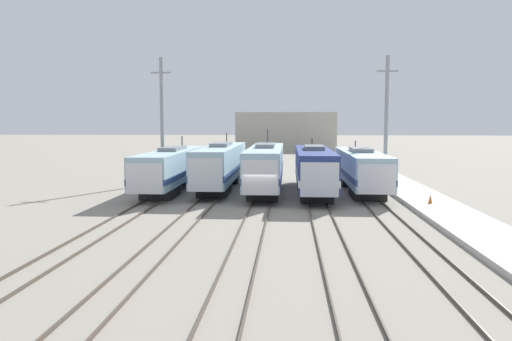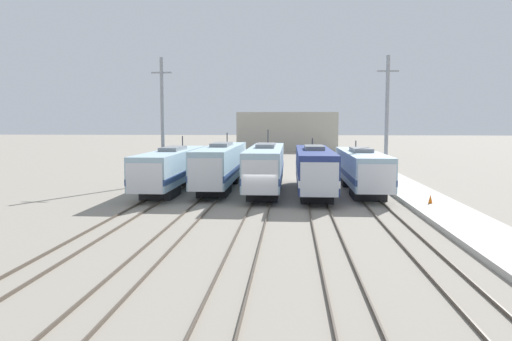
{
  "view_description": "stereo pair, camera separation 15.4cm",
  "coord_description": "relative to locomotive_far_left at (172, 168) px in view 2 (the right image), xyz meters",
  "views": [
    {
      "loc": [
        2.12,
        -37.5,
        6.4
      ],
      "look_at": [
        -0.51,
        2.47,
        2.47
      ],
      "focal_mm": 35.0,
      "sensor_mm": 36.0,
      "label": 1
    },
    {
      "loc": [
        2.27,
        -37.49,
        6.4
      ],
      "look_at": [
        -0.51,
        2.47,
        2.47
      ],
      "focal_mm": 35.0,
      "sensor_mm": 36.0,
      "label": 2
    }
  ],
  "objects": [
    {
      "name": "platform",
      "position": [
        21.8,
        -8.13,
        -1.93
      ],
      "size": [
        4.0,
        120.0,
        0.32
      ],
      "color": "#B7B5AD",
      "rests_on": "ground_plane"
    },
    {
      "name": "rail_pair_far_left",
      "position": [
        0.0,
        -8.13,
        -2.02
      ],
      "size": [
        1.5,
        120.0,
        0.15
      ],
      "color": "#4C4238",
      "rests_on": "ground_plane"
    },
    {
      "name": "locomotive_far_left",
      "position": [
        0.0,
        0.0,
        0.0
      ],
      "size": [
        3.11,
        18.89,
        4.94
      ],
      "color": "#232326",
      "rests_on": "ground_plane"
    },
    {
      "name": "locomotive_center",
      "position": [
        8.73,
        -0.33,
        0.16
      ],
      "size": [
        3.02,
        18.49,
        5.61
      ],
      "color": "#232326",
      "rests_on": "ground_plane"
    },
    {
      "name": "rail_pair_center",
      "position": [
        8.73,
        -8.13,
        -2.02
      ],
      "size": [
        1.51,
        120.0,
        0.15
      ],
      "color": "#4C4238",
      "rests_on": "ground_plane"
    },
    {
      "name": "locomotive_center_left",
      "position": [
        4.37,
        1.57,
        0.16
      ],
      "size": [
        3.04,
        19.05,
        5.25
      ],
      "color": "#232326",
      "rests_on": "ground_plane"
    },
    {
      "name": "catenary_tower_right",
      "position": [
        20.63,
        5.5,
        4.53
      ],
      "size": [
        2.13,
        0.38,
        12.97
      ],
      "color": "gray",
      "rests_on": "ground_plane"
    },
    {
      "name": "depot_building",
      "position": [
        10.22,
        68.06,
        2.12
      ],
      "size": [
        21.89,
        12.15,
        8.44
      ],
      "color": "#B2AD9E",
      "rests_on": "ground_plane"
    },
    {
      "name": "traffic_cone",
      "position": [
        21.44,
        -8.05,
        -1.43
      ],
      "size": [
        0.32,
        0.32,
        0.67
      ],
      "color": "orange",
      "rests_on": "platform"
    },
    {
      "name": "locomotive_far_right",
      "position": [
        17.47,
        0.14,
        -0.03
      ],
      "size": [
        3.13,
        17.39,
        4.52
      ],
      "color": "#232326",
      "rests_on": "ground_plane"
    },
    {
      "name": "locomotive_center_right",
      "position": [
        13.1,
        -1.44,
        0.11
      ],
      "size": [
        3.06,
        17.34,
        4.82
      ],
      "color": "black",
      "rests_on": "ground_plane"
    },
    {
      "name": "rail_pair_center_left",
      "position": [
        4.37,
        -8.13,
        -2.02
      ],
      "size": [
        1.51,
        120.0,
        0.15
      ],
      "color": "#4C4238",
      "rests_on": "ground_plane"
    },
    {
      "name": "catenary_tower_left",
      "position": [
        -2.28,
        5.5,
        4.53
      ],
      "size": [
        2.13,
        0.38,
        12.97
      ],
      "color": "gray",
      "rests_on": "ground_plane"
    },
    {
      "name": "rail_pair_far_right",
      "position": [
        17.47,
        -8.13,
        -2.02
      ],
      "size": [
        1.5,
        120.0,
        0.15
      ],
      "color": "#4C4238",
      "rests_on": "ground_plane"
    },
    {
      "name": "ground_plane",
      "position": [
        8.73,
        -8.13,
        -2.1
      ],
      "size": [
        400.0,
        400.0,
        0.0
      ],
      "primitive_type": "plane",
      "color": "gray"
    },
    {
      "name": "rail_pair_center_right",
      "position": [
        13.1,
        -8.13,
        -2.02
      ],
      "size": [
        1.51,
        120.0,
        0.15
      ],
      "color": "#4C4238",
      "rests_on": "ground_plane"
    }
  ]
}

